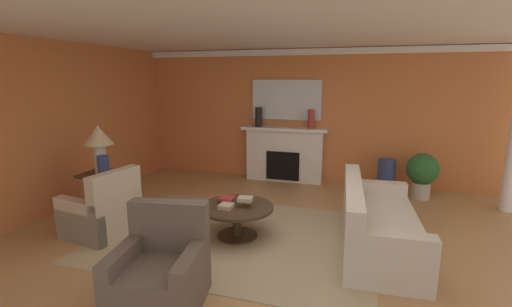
{
  "coord_description": "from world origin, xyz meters",
  "views": [
    {
      "loc": [
        1.03,
        -4.03,
        2.15
      ],
      "look_at": [
        -0.57,
        1.17,
        1.0
      ],
      "focal_mm": 25.07,
      "sensor_mm": 36.0,
      "label": 1
    }
  ],
  "objects_px": {
    "armchair_near_window": "(103,214)",
    "vase_mantel_right": "(311,119)",
    "mantel_mirror": "(286,100)",
    "vase_mantel_left": "(259,117)",
    "potted_plant": "(422,172)",
    "vase_on_side_table": "(103,166)",
    "sofa": "(376,226)",
    "side_table": "(103,191)",
    "armchair_facing_fireplace": "(161,275)",
    "vase_tall_corner": "(386,176)",
    "coffee_table": "(237,214)",
    "fireplace": "(284,156)",
    "table_lamp": "(98,140)"
  },
  "relations": [
    {
      "from": "armchair_near_window",
      "to": "vase_mantel_left",
      "type": "height_order",
      "value": "vase_mantel_left"
    },
    {
      "from": "sofa",
      "to": "vase_tall_corner",
      "type": "xyz_separation_m",
      "value": [
        0.23,
        2.39,
        0.04
      ]
    },
    {
      "from": "vase_on_side_table",
      "to": "fireplace",
      "type": "bearing_deg",
      "value": 53.27
    },
    {
      "from": "mantel_mirror",
      "to": "vase_mantel_left",
      "type": "relative_size",
      "value": 3.57
    },
    {
      "from": "mantel_mirror",
      "to": "potted_plant",
      "type": "height_order",
      "value": "mantel_mirror"
    },
    {
      "from": "armchair_near_window",
      "to": "vase_tall_corner",
      "type": "bearing_deg",
      "value": 38.7
    },
    {
      "from": "sofa",
      "to": "armchair_near_window",
      "type": "bearing_deg",
      "value": -169.16
    },
    {
      "from": "vase_on_side_table",
      "to": "mantel_mirror",
      "type": "bearing_deg",
      "value": 54.39
    },
    {
      "from": "mantel_mirror",
      "to": "sofa",
      "type": "relative_size",
      "value": 0.68
    },
    {
      "from": "coffee_table",
      "to": "armchair_near_window",
      "type": "bearing_deg",
      "value": -165.14
    },
    {
      "from": "coffee_table",
      "to": "potted_plant",
      "type": "bearing_deg",
      "value": 43.52
    },
    {
      "from": "armchair_facing_fireplace",
      "to": "mantel_mirror",
      "type": "bearing_deg",
      "value": 87.69
    },
    {
      "from": "sofa",
      "to": "armchair_near_window",
      "type": "height_order",
      "value": "armchair_near_window"
    },
    {
      "from": "mantel_mirror",
      "to": "vase_on_side_table",
      "type": "distance_m",
      "value": 3.8
    },
    {
      "from": "armchair_facing_fireplace",
      "to": "table_lamp",
      "type": "height_order",
      "value": "table_lamp"
    },
    {
      "from": "mantel_mirror",
      "to": "vase_mantel_left",
      "type": "bearing_deg",
      "value": -162.82
    },
    {
      "from": "vase_on_side_table",
      "to": "vase_mantel_right",
      "type": "distance_m",
      "value": 3.95
    },
    {
      "from": "armchair_near_window",
      "to": "vase_tall_corner",
      "type": "distance_m",
      "value": 4.93
    },
    {
      "from": "fireplace",
      "to": "vase_mantel_left",
      "type": "bearing_deg",
      "value": -174.88
    },
    {
      "from": "side_table",
      "to": "table_lamp",
      "type": "xyz_separation_m",
      "value": [
        0.0,
        -0.0,
        0.82
      ]
    },
    {
      "from": "vase_tall_corner",
      "to": "vase_on_side_table",
      "type": "bearing_deg",
      "value": -148.3
    },
    {
      "from": "fireplace",
      "to": "vase_mantel_left",
      "type": "relative_size",
      "value": 4.4
    },
    {
      "from": "sofa",
      "to": "armchair_near_window",
      "type": "distance_m",
      "value": 3.69
    },
    {
      "from": "armchair_near_window",
      "to": "table_lamp",
      "type": "height_order",
      "value": "table_lamp"
    },
    {
      "from": "vase_mantel_left",
      "to": "coffee_table",
      "type": "bearing_deg",
      "value": -79.11
    },
    {
      "from": "vase_mantel_right",
      "to": "vase_tall_corner",
      "type": "xyz_separation_m",
      "value": [
        1.49,
        -0.25,
        -1.01
      ]
    },
    {
      "from": "side_table",
      "to": "vase_mantel_left",
      "type": "distance_m",
      "value": 3.37
    },
    {
      "from": "mantel_mirror",
      "to": "vase_mantel_right",
      "type": "xyz_separation_m",
      "value": [
        0.55,
        -0.17,
        -0.37
      ]
    },
    {
      "from": "armchair_near_window",
      "to": "armchair_facing_fireplace",
      "type": "height_order",
      "value": "same"
    },
    {
      "from": "sofa",
      "to": "potted_plant",
      "type": "height_order",
      "value": "sofa"
    },
    {
      "from": "vase_on_side_table",
      "to": "vase_tall_corner",
      "type": "height_order",
      "value": "vase_on_side_table"
    },
    {
      "from": "armchair_near_window",
      "to": "coffee_table",
      "type": "relative_size",
      "value": 0.95
    },
    {
      "from": "armchair_facing_fireplace",
      "to": "vase_on_side_table",
      "type": "xyz_separation_m",
      "value": [
        -1.97,
        1.64,
        0.55
      ]
    },
    {
      "from": "armchair_facing_fireplace",
      "to": "coffee_table",
      "type": "height_order",
      "value": "armchair_facing_fireplace"
    },
    {
      "from": "sofa",
      "to": "side_table",
      "type": "relative_size",
      "value": 3.07
    },
    {
      "from": "mantel_mirror",
      "to": "armchair_near_window",
      "type": "height_order",
      "value": "mantel_mirror"
    },
    {
      "from": "mantel_mirror",
      "to": "vase_mantel_left",
      "type": "height_order",
      "value": "mantel_mirror"
    },
    {
      "from": "armchair_near_window",
      "to": "vase_mantel_right",
      "type": "distance_m",
      "value": 4.22
    },
    {
      "from": "vase_mantel_left",
      "to": "potted_plant",
      "type": "xyz_separation_m",
      "value": [
        3.19,
        -0.35,
        -0.86
      ]
    },
    {
      "from": "vase_mantel_left",
      "to": "potted_plant",
      "type": "height_order",
      "value": "vase_mantel_left"
    },
    {
      "from": "fireplace",
      "to": "armchair_near_window",
      "type": "xyz_separation_m",
      "value": [
        -1.81,
        -3.38,
        -0.24
      ]
    },
    {
      "from": "fireplace",
      "to": "table_lamp",
      "type": "distance_m",
      "value": 3.67
    },
    {
      "from": "table_lamp",
      "to": "vase_mantel_right",
      "type": "relative_size",
      "value": 1.93
    },
    {
      "from": "armchair_near_window",
      "to": "vase_tall_corner",
      "type": "height_order",
      "value": "armchair_near_window"
    },
    {
      "from": "vase_mantel_left",
      "to": "potted_plant",
      "type": "bearing_deg",
      "value": -6.24
    },
    {
      "from": "mantel_mirror",
      "to": "vase_on_side_table",
      "type": "relative_size",
      "value": 4.74
    },
    {
      "from": "side_table",
      "to": "vase_on_side_table",
      "type": "distance_m",
      "value": 0.49
    },
    {
      "from": "mantel_mirror",
      "to": "vase_mantel_left",
      "type": "distance_m",
      "value": 0.68
    },
    {
      "from": "sofa",
      "to": "side_table",
      "type": "height_order",
      "value": "sofa"
    },
    {
      "from": "mantel_mirror",
      "to": "armchair_facing_fireplace",
      "type": "distance_m",
      "value": 4.86
    }
  ]
}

